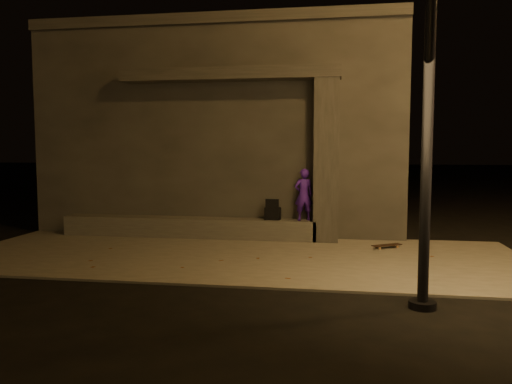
% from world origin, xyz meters
% --- Properties ---
extents(ground, '(120.00, 120.00, 0.00)m').
position_xyz_m(ground, '(0.00, 0.00, 0.00)').
color(ground, black).
rests_on(ground, ground).
extents(sidewalk, '(11.00, 4.40, 0.04)m').
position_xyz_m(sidewalk, '(0.00, 2.00, 0.02)').
color(sidewalk, '#646158').
rests_on(sidewalk, ground).
extents(building, '(9.00, 5.10, 5.22)m').
position_xyz_m(building, '(-1.00, 6.49, 2.61)').
color(building, '#33312E').
rests_on(building, ground).
extents(ledge, '(6.00, 0.55, 0.45)m').
position_xyz_m(ledge, '(-1.50, 3.75, 0.27)').
color(ledge, '#4C4A45').
rests_on(ledge, sidewalk).
extents(column, '(0.55, 0.55, 3.60)m').
position_xyz_m(column, '(1.70, 3.75, 1.84)').
color(column, '#33312E').
rests_on(column, sidewalk).
extents(canopy, '(5.00, 0.70, 0.28)m').
position_xyz_m(canopy, '(-0.50, 3.80, 3.78)').
color(canopy, '#33312E').
rests_on(canopy, column).
extents(skateboarder, '(0.50, 0.41, 1.17)m').
position_xyz_m(skateboarder, '(1.20, 3.75, 1.08)').
color(skateboarder, '#481BB4').
rests_on(skateboarder, ledge).
extents(backpack, '(0.36, 0.25, 0.48)m').
position_xyz_m(backpack, '(0.50, 3.75, 0.66)').
color(backpack, black).
rests_on(backpack, ledge).
extents(skateboard, '(0.65, 0.49, 0.07)m').
position_xyz_m(skateboard, '(2.98, 3.10, 0.10)').
color(skateboard, black).
rests_on(skateboard, sidewalk).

